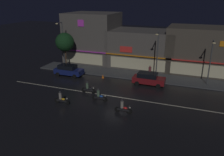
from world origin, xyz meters
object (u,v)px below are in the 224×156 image
object	(u,v)px
motorcycle_lead	(88,88)
traffic_cone	(103,76)
motorcycle_following	(99,96)
motorcycle_opposite_lane	(61,99)
streetlamp_east	(211,59)
parked_car_trailing	(69,70)
streetlamp_mid	(157,52)
parked_car_near_kerb	(148,79)
motorcycle_trailing_far	(123,108)
streetlamp_west	(62,41)
pedestrian_on_sidewalk	(150,72)

from	to	relation	value
motorcycle_lead	traffic_cone	xyz separation A→B (m)	(-0.37, 5.67, -0.36)
motorcycle_following	motorcycle_lead	bearing A→B (deg)	-37.03
motorcycle_lead	motorcycle_following	size ratio (longest dim) A/B	1.00
motorcycle_lead	motorcycle_opposite_lane	bearing A→B (deg)	72.05
streetlamp_east	motorcycle_following	xyz separation A→B (m)	(-11.70, -9.46, -3.13)
streetlamp_east	motorcycle_lead	distance (m)	16.26
parked_car_trailing	streetlamp_mid	bearing A→B (deg)	-167.03
parked_car_near_kerb	motorcycle_lead	world-z (taller)	parked_car_near_kerb
parked_car_near_kerb	motorcycle_following	xyz separation A→B (m)	(-4.22, -7.01, -0.24)
motorcycle_lead	motorcycle_opposite_lane	xyz separation A→B (m)	(-1.43, -3.81, 0.00)
parked_car_near_kerb	motorcycle_lead	xyz separation A→B (m)	(-6.43, -5.36, -0.24)
streetlamp_mid	motorcycle_trailing_far	size ratio (longest dim) A/B	3.52
streetlamp_mid	motorcycle_lead	size ratio (longest dim) A/B	3.52
motorcycle_trailing_far	parked_car_trailing	bearing A→B (deg)	-34.89
streetlamp_mid	streetlamp_east	world-z (taller)	streetlamp_mid
streetlamp_mid	motorcycle_trailing_far	bearing A→B (deg)	-96.75
streetlamp_west	parked_car_trailing	distance (m)	5.37
streetlamp_mid	motorcycle_following	distance (m)	11.13
streetlamp_east	parked_car_near_kerb	distance (m)	8.39
parked_car_trailing	streetlamp_east	bearing A→B (deg)	-171.55
pedestrian_on_sidewalk	parked_car_near_kerb	bearing A→B (deg)	-108.96
streetlamp_east	motorcycle_following	world-z (taller)	streetlamp_east
parked_car_near_kerb	motorcycle_following	bearing A→B (deg)	58.99
pedestrian_on_sidewalk	motorcycle_trailing_far	bearing A→B (deg)	-119.07
streetlamp_mid	pedestrian_on_sidewalk	world-z (taller)	streetlamp_mid
parked_car_trailing	motorcycle_opposite_lane	world-z (taller)	parked_car_trailing
pedestrian_on_sidewalk	traffic_cone	world-z (taller)	pedestrian_on_sidewalk
motorcycle_following	streetlamp_mid	bearing A→B (deg)	-117.01
parked_car_near_kerb	streetlamp_west	bearing A→B (deg)	-9.61
streetlamp_west	traffic_cone	world-z (taller)	streetlamp_west
motorcycle_lead	streetlamp_west	bearing A→B (deg)	-40.82
streetlamp_mid	traffic_cone	world-z (taller)	streetlamp_mid
parked_car_near_kerb	parked_car_trailing	size ratio (longest dim) A/B	1.00
streetlamp_west	streetlamp_mid	world-z (taller)	streetlamp_west
streetlamp_east	traffic_cone	distance (m)	14.86
streetlamp_east	motorcycle_lead	size ratio (longest dim) A/B	3.17
streetlamp_west	parked_car_trailing	world-z (taller)	streetlamp_west
streetlamp_east	motorcycle_opposite_lane	bearing A→B (deg)	-142.89
streetlamp_east	parked_car_trailing	xyz separation A→B (m)	(-19.58, -2.91, -2.89)
streetlamp_mid	motorcycle_lead	xyz separation A→B (m)	(-6.96, -7.80, -3.48)
parked_car_trailing	pedestrian_on_sidewalk	bearing A→B (deg)	-166.41
motorcycle_opposite_lane	parked_car_near_kerb	bearing A→B (deg)	-138.29
streetlamp_west	traffic_cone	distance (m)	9.23
streetlamp_mid	motorcycle_opposite_lane	world-z (taller)	streetlamp_mid
streetlamp_west	streetlamp_mid	xyz separation A→B (m)	(15.23, -0.05, -0.41)
streetlamp_west	parked_car_trailing	xyz separation A→B (m)	(2.61, -2.95, -3.65)
streetlamp_mid	parked_car_trailing	bearing A→B (deg)	-167.03
streetlamp_west	pedestrian_on_sidewalk	size ratio (longest dim) A/B	3.93
pedestrian_on_sidewalk	streetlamp_mid	bearing A→B (deg)	-22.49
parked_car_near_kerb	motorcycle_opposite_lane	size ratio (longest dim) A/B	2.26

